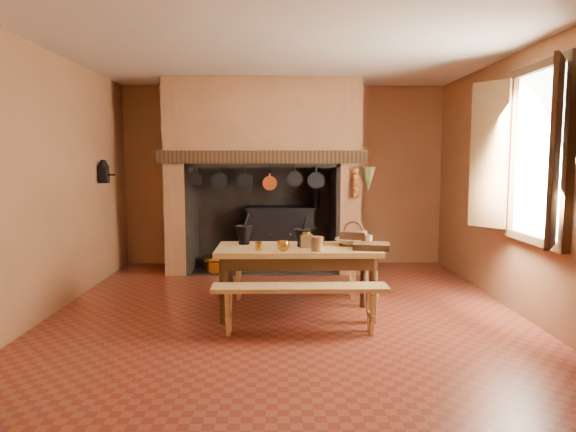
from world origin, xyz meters
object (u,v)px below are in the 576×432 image
object	(u,v)px
iron_range	(281,236)
wicker_basket	(353,237)
work_table	(298,258)
bench_front	(300,298)
mixing_bowl	(350,241)
coffee_grinder	(306,240)

from	to	relation	value
iron_range	wicker_basket	world-z (taller)	iron_range
iron_range	work_table	xyz separation A→B (m)	(0.17, -2.49, 0.13)
work_table	bench_front	world-z (taller)	work_table
iron_range	mixing_bowl	world-z (taller)	iron_range
wicker_basket	coffee_grinder	bearing A→B (deg)	-149.10
bench_front	mixing_bowl	world-z (taller)	mixing_bowl
iron_range	bench_front	world-z (taller)	iron_range
bench_front	coffee_grinder	world-z (taller)	coffee_grinder
coffee_grinder	iron_range	bearing A→B (deg)	85.60
mixing_bowl	work_table	bearing A→B (deg)	-168.48
coffee_grinder	wicker_basket	world-z (taller)	wicker_basket
bench_front	mixing_bowl	distance (m)	1.00
mixing_bowl	wicker_basket	xyz separation A→B (m)	(0.04, -0.01, 0.05)
mixing_bowl	bench_front	bearing A→B (deg)	-128.24
coffee_grinder	bench_front	bearing A→B (deg)	-108.77
iron_range	bench_front	size ratio (longest dim) A/B	0.96
mixing_bowl	wicker_basket	size ratio (longest dim) A/B	0.97
iron_range	wicker_basket	xyz separation A→B (m)	(0.77, -2.39, 0.34)
mixing_bowl	iron_range	bearing A→B (deg)	107.09
coffee_grinder	mixing_bowl	xyz separation A→B (m)	(0.48, 0.14, -0.04)
work_table	coffee_grinder	bearing A→B (deg)	-15.11
bench_front	coffee_grinder	size ratio (longest dim) A/B	7.96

